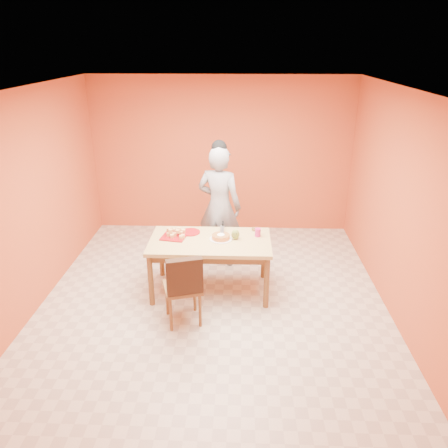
{
  "coord_description": "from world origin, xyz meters",
  "views": [
    {
      "loc": [
        0.34,
        -4.95,
        3.17
      ],
      "look_at": [
        0.13,
        0.3,
        0.98
      ],
      "focal_mm": 35.0,
      "sensor_mm": 36.0,
      "label": 1
    }
  ],
  "objects_px": {
    "egg_ornament": "(235,234)",
    "dining_table": "(210,246)",
    "dining_chair": "(182,286)",
    "pastry_platter": "(174,236)",
    "person": "(219,207)",
    "red_dinner_plate": "(190,232)",
    "magenta_glass": "(258,232)",
    "checker_tin": "(255,229)",
    "sponge_cake": "(221,237)"
  },
  "relations": [
    {
      "from": "dining_chair",
      "to": "checker_tin",
      "type": "height_order",
      "value": "dining_chair"
    },
    {
      "from": "pastry_platter",
      "to": "sponge_cake",
      "type": "height_order",
      "value": "sponge_cake"
    },
    {
      "from": "person",
      "to": "magenta_glass",
      "type": "xyz_separation_m",
      "value": [
        0.55,
        -0.7,
        -0.1
      ]
    },
    {
      "from": "person",
      "to": "pastry_platter",
      "type": "bearing_deg",
      "value": 71.31
    },
    {
      "from": "person",
      "to": "red_dinner_plate",
      "type": "relative_size",
      "value": 6.84
    },
    {
      "from": "red_dinner_plate",
      "to": "checker_tin",
      "type": "bearing_deg",
      "value": 7.56
    },
    {
      "from": "checker_tin",
      "to": "pastry_platter",
      "type": "bearing_deg",
      "value": -166.13
    },
    {
      "from": "sponge_cake",
      "to": "magenta_glass",
      "type": "bearing_deg",
      "value": 14.35
    },
    {
      "from": "dining_table",
      "to": "pastry_platter",
      "type": "bearing_deg",
      "value": 170.72
    },
    {
      "from": "sponge_cake",
      "to": "dining_table",
      "type": "bearing_deg",
      "value": -170.72
    },
    {
      "from": "dining_chair",
      "to": "pastry_platter",
      "type": "distance_m",
      "value": 0.89
    },
    {
      "from": "dining_chair",
      "to": "red_dinner_plate",
      "type": "bearing_deg",
      "value": 73.79
    },
    {
      "from": "magenta_glass",
      "to": "dining_chair",
      "type": "bearing_deg",
      "value": -135.82
    },
    {
      "from": "dining_table",
      "to": "dining_chair",
      "type": "xyz_separation_m",
      "value": [
        -0.28,
        -0.74,
        -0.17
      ]
    },
    {
      "from": "egg_ornament",
      "to": "dining_chair",
      "type": "bearing_deg",
      "value": -146.98
    },
    {
      "from": "dining_chair",
      "to": "checker_tin",
      "type": "bearing_deg",
      "value": 34.41
    },
    {
      "from": "dining_chair",
      "to": "magenta_glass",
      "type": "height_order",
      "value": "dining_chair"
    },
    {
      "from": "sponge_cake",
      "to": "egg_ornament",
      "type": "xyz_separation_m",
      "value": [
        0.19,
        0.02,
        0.03
      ]
    },
    {
      "from": "dining_chair",
      "to": "egg_ornament",
      "type": "height_order",
      "value": "dining_chair"
    },
    {
      "from": "dining_table",
      "to": "red_dinner_plate",
      "type": "bearing_deg",
      "value": 141.26
    },
    {
      "from": "magenta_glass",
      "to": "checker_tin",
      "type": "distance_m",
      "value": 0.21
    },
    {
      "from": "magenta_glass",
      "to": "checker_tin",
      "type": "height_order",
      "value": "magenta_glass"
    },
    {
      "from": "person",
      "to": "red_dinner_plate",
      "type": "height_order",
      "value": "person"
    },
    {
      "from": "egg_ornament",
      "to": "dining_table",
      "type": "bearing_deg",
      "value": 168.73
    },
    {
      "from": "person",
      "to": "checker_tin",
      "type": "relative_size",
      "value": 17.95
    },
    {
      "from": "red_dinner_plate",
      "to": "sponge_cake",
      "type": "height_order",
      "value": "sponge_cake"
    },
    {
      "from": "dining_table",
      "to": "sponge_cake",
      "type": "relative_size",
      "value": 6.7
    },
    {
      "from": "pastry_platter",
      "to": "red_dinner_plate",
      "type": "distance_m",
      "value": 0.25
    },
    {
      "from": "sponge_cake",
      "to": "checker_tin",
      "type": "distance_m",
      "value": 0.57
    },
    {
      "from": "dining_table",
      "to": "red_dinner_plate",
      "type": "distance_m",
      "value": 0.38
    },
    {
      "from": "checker_tin",
      "to": "sponge_cake",
      "type": "bearing_deg",
      "value": -144.87
    },
    {
      "from": "pastry_platter",
      "to": "dining_table",
      "type": "bearing_deg",
      "value": -9.28
    },
    {
      "from": "egg_ornament",
      "to": "checker_tin",
      "type": "bearing_deg",
      "value": 29.41
    },
    {
      "from": "dining_chair",
      "to": "sponge_cake",
      "type": "height_order",
      "value": "dining_chair"
    },
    {
      "from": "magenta_glass",
      "to": "checker_tin",
      "type": "xyz_separation_m",
      "value": [
        -0.03,
        0.2,
        -0.04
      ]
    },
    {
      "from": "dining_table",
      "to": "red_dinner_plate",
      "type": "height_order",
      "value": "red_dinner_plate"
    },
    {
      "from": "red_dinner_plate",
      "to": "sponge_cake",
      "type": "bearing_deg",
      "value": -25.83
    },
    {
      "from": "red_dinner_plate",
      "to": "sponge_cake",
      "type": "xyz_separation_m",
      "value": [
        0.43,
        -0.21,
        0.03
      ]
    },
    {
      "from": "person",
      "to": "pastry_platter",
      "type": "xyz_separation_m",
      "value": [
        -0.57,
        -0.77,
        -0.15
      ]
    },
    {
      "from": "dining_chair",
      "to": "egg_ornament",
      "type": "bearing_deg",
      "value": 35.46
    },
    {
      "from": "red_dinner_plate",
      "to": "dining_chair",
      "type": "bearing_deg",
      "value": -89.8
    },
    {
      "from": "dining_chair",
      "to": "pastry_platter",
      "type": "height_order",
      "value": "dining_chair"
    },
    {
      "from": "person",
      "to": "checker_tin",
      "type": "distance_m",
      "value": 0.74
    },
    {
      "from": "red_dinner_plate",
      "to": "egg_ornament",
      "type": "xyz_separation_m",
      "value": [
        0.62,
        -0.19,
        0.06
      ]
    },
    {
      "from": "dining_table",
      "to": "checker_tin",
      "type": "distance_m",
      "value": 0.71
    },
    {
      "from": "person",
      "to": "checker_tin",
      "type": "xyz_separation_m",
      "value": [
        0.52,
        -0.5,
        -0.14
      ]
    },
    {
      "from": "dining_chair",
      "to": "person",
      "type": "xyz_separation_m",
      "value": [
        0.37,
        1.6,
        0.43
      ]
    },
    {
      "from": "pastry_platter",
      "to": "sponge_cake",
      "type": "distance_m",
      "value": 0.63
    },
    {
      "from": "magenta_glass",
      "to": "pastry_platter",
      "type": "bearing_deg",
      "value": -176.48
    },
    {
      "from": "red_dinner_plate",
      "to": "magenta_glass",
      "type": "bearing_deg",
      "value": -5.13
    }
  ]
}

